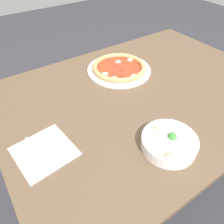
{
  "coord_description": "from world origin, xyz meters",
  "views": [
    {
      "loc": [
        0.62,
        0.63,
        1.36
      ],
      "look_at": [
        0.23,
        0.06,
        0.74
      ],
      "focal_mm": 35.0,
      "sensor_mm": 36.0,
      "label": 1
    }
  ],
  "objects_px": {
    "knife": "(36,152)",
    "pizza": "(119,68)",
    "bowl": "(169,142)",
    "fork": "(51,147)"
  },
  "relations": [
    {
      "from": "pizza",
      "to": "bowl",
      "type": "distance_m",
      "value": 0.57
    },
    {
      "from": "fork",
      "to": "bowl",
      "type": "bearing_deg",
      "value": 51.37
    },
    {
      "from": "bowl",
      "to": "fork",
      "type": "bearing_deg",
      "value": -33.75
    },
    {
      "from": "bowl",
      "to": "pizza",
      "type": "bearing_deg",
      "value": -106.9
    },
    {
      "from": "pizza",
      "to": "fork",
      "type": "distance_m",
      "value": 0.6
    },
    {
      "from": "pizza",
      "to": "bowl",
      "type": "xyz_separation_m",
      "value": [
        0.16,
        0.54,
        0.01
      ]
    },
    {
      "from": "pizza",
      "to": "knife",
      "type": "distance_m",
      "value": 0.65
    },
    {
      "from": "fork",
      "to": "knife",
      "type": "distance_m",
      "value": 0.06
    },
    {
      "from": "pizza",
      "to": "knife",
      "type": "height_order",
      "value": "pizza"
    },
    {
      "from": "knife",
      "to": "pizza",
      "type": "bearing_deg",
      "value": 112.18
    }
  ]
}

